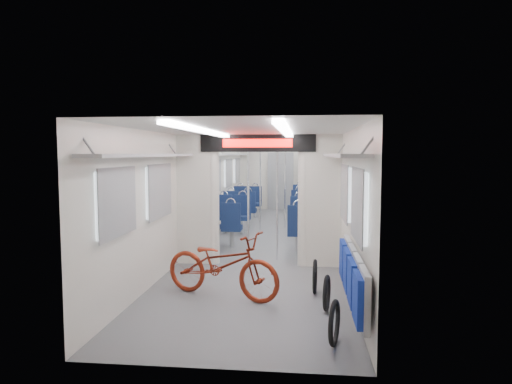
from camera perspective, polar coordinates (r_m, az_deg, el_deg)
carriage at (r=9.75m, az=1.28°, el=2.06°), size 12.00×12.02×2.31m
bicycle at (r=6.35m, az=-4.28°, el=-9.00°), size 1.84×1.18×0.91m
flip_bench at (r=5.40m, az=11.93°, el=-10.23°), size 0.12×2.15×0.56m
bike_hoop_a at (r=4.94m, az=9.76°, el=-16.08°), size 0.16×0.48×0.48m
bike_hoop_b at (r=5.93m, az=8.83°, el=-12.59°), size 0.13×0.46×0.46m
bike_hoop_c at (r=6.59m, az=7.37°, el=-10.64°), size 0.08×0.49×0.49m
seat_bay_near_left at (r=10.45m, az=-3.64°, el=-3.14°), size 0.88×1.93×1.06m
seat_bay_near_right at (r=9.91m, az=6.72°, el=-3.55°), size 0.89×1.99×1.07m
seat_bay_far_left at (r=13.38m, az=-1.52°, el=-1.38°), size 0.88×1.93×1.06m
seat_bay_far_right at (r=13.28m, az=6.52°, el=-1.33°), size 0.92×2.14×1.12m
stanchion_near_left at (r=8.75m, az=-0.97°, el=-0.55°), size 0.04×0.04×2.30m
stanchion_near_right at (r=8.37m, az=2.66°, el=-0.81°), size 0.04×0.04×2.30m
stanchion_far_left at (r=11.69m, az=0.53°, el=0.81°), size 0.04×0.04×2.30m
stanchion_far_right at (r=12.07m, az=3.64°, el=0.93°), size 0.04×0.04×2.30m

